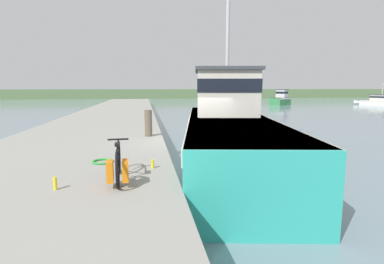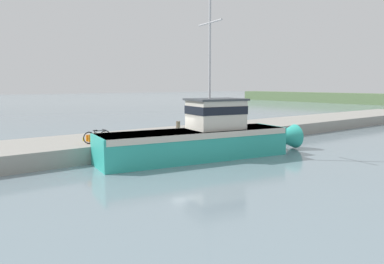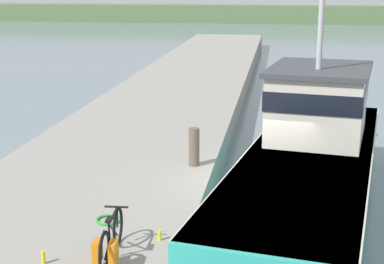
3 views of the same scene
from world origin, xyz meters
The scene contains 11 objects.
ground_plane centered at (0.00, 0.00, 0.00)m, with size 320.00×320.00×0.00m, color gray.
dock_pier centered at (-4.20, 0.00, 0.49)m, with size 5.89×80.00×0.99m, color gray.
far_shoreline centered at (30.00, 69.85, 1.20)m, with size 180.00×5.00×2.40m, color #567047.
fishing_boat_main centered at (1.29, 0.75, 1.31)m, with size 4.90×14.09×9.60m.
boat_green_anchored centered at (20.56, 36.53, 0.95)m, with size 4.76×4.30×2.57m.
boat_red_outer centered at (35.99, 32.34, 0.66)m, with size 5.05×7.99×3.60m.
bicycle_touring centered at (-2.46, -4.71, 1.35)m, with size 0.48×1.78×0.79m.
mooring_post centered at (-1.79, 0.96, 1.50)m, with size 0.28×0.28×1.02m, color brown.
hose_coil centered at (-2.99, -3.01, 1.01)m, with size 0.53×0.53×0.05m, color green.
water_bottle_on_curb centered at (-3.58, -5.00, 1.11)m, with size 0.07×0.07×0.24m, color yellow.
water_bottle_by_bike centered at (-1.76, -3.77, 1.09)m, with size 0.07×0.07×0.20m, color yellow.
Camera 1 is at (-1.91, -10.65, 2.86)m, focal length 28.00 mm.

